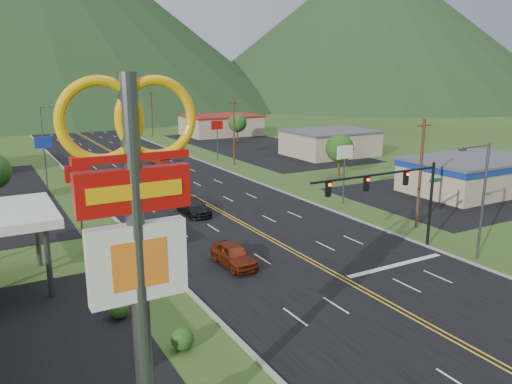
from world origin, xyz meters
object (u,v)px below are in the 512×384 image
streetlight_west (44,131)px  car_red_far (158,159)px  traffic_signal (396,188)px  car_red_near (234,255)px  car_dark_mid (193,207)px  pylon_sign (136,224)px  streetlight_east (481,194)px

streetlight_west → car_red_far: size_ratio=1.90×
traffic_signal → streetlight_west: streetlight_west is taller
streetlight_west → car_red_near: (6.19, -52.08, -4.35)m
car_dark_mid → car_red_far: (6.18, 29.05, -0.01)m
traffic_signal → car_red_far: 47.56m
car_red_near → car_dark_mid: bearing=78.6°
pylon_sign → car_dark_mid: pylon_sign is taller
streetlight_east → car_red_far: size_ratio=1.90×
streetlight_east → streetlight_west: same height
streetlight_east → car_red_near: streetlight_east is taller
pylon_sign → car_red_far: (20.40, 59.24, -8.52)m
traffic_signal → car_red_far: bearing=93.7°
streetlight_east → car_red_far: bearing=98.6°
pylon_sign → traffic_signal: (23.48, 12.00, -3.97)m
car_red_near → traffic_signal: bearing=-18.8°
car_red_near → streetlight_west: bearing=96.1°
pylon_sign → streetlight_east: 29.58m
streetlight_west → car_red_near: size_ratio=1.84×
streetlight_east → streetlight_west: 64.21m
streetlight_east → traffic_signal: bearing=139.6°
car_red_far → streetlight_east: bearing=92.6°
traffic_signal → streetlight_east: streetlight_east is taller
car_dark_mid → streetlight_west: bearing=103.6°
streetlight_east → streetlight_west: (-22.86, 60.00, 0.00)m
streetlight_east → car_dark_mid: bearing=122.2°
pylon_sign → streetlight_west: 68.33m
car_red_far → traffic_signal: bearing=87.7°
streetlight_west → car_red_far: streetlight_west is taller
traffic_signal → pylon_sign: bearing=-152.9°
streetlight_east → car_red_far: streetlight_east is taller
car_red_near → car_red_far: 44.22m
streetlight_east → car_red_far: 52.01m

